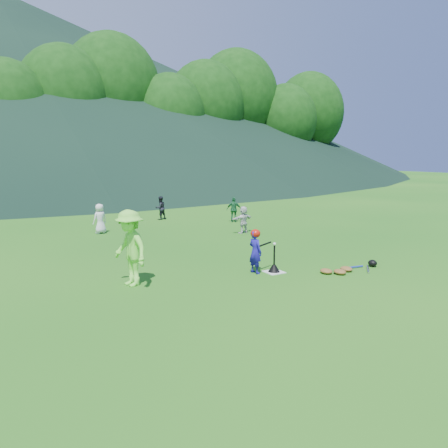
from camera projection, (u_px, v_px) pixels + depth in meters
name	position (u px, v px, depth m)	size (l,w,h in m)	color
ground	(274.00, 272.00, 11.08)	(120.00, 120.00, 0.00)	#196116
home_plate	(274.00, 272.00, 11.08)	(0.45, 0.45, 0.02)	silver
baseball	(274.00, 244.00, 10.97)	(0.08, 0.08, 0.08)	white
batter_child	(255.00, 252.00, 10.94)	(0.40, 0.26, 1.10)	#1E169D
adult_coach	(130.00, 248.00, 9.87)	(1.13, 0.65, 1.74)	#80F548
fielder_a	(100.00, 219.00, 16.43)	(0.55, 0.36, 1.13)	silver
fielder_b	(160.00, 208.00, 19.93)	(0.52, 0.40, 1.07)	black
fielder_c	(234.00, 210.00, 19.20)	(0.65, 0.27, 1.11)	#1F6839
fielder_d	(243.00, 220.00, 16.51)	(0.96, 0.30, 1.03)	silver
batting_tee	(274.00, 267.00, 11.06)	(0.30, 0.30, 0.68)	black
batter_gear	(256.00, 234.00, 10.88)	(0.72, 0.30, 0.46)	red
equipment_pile	(347.00, 269.00, 11.17)	(1.80, 0.76, 0.19)	olive
outfield_fence	(62.00, 183.00, 34.78)	(70.07, 0.08, 1.33)	gray
tree_line	(46.00, 94.00, 38.64)	(70.04, 11.40, 14.82)	#382314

